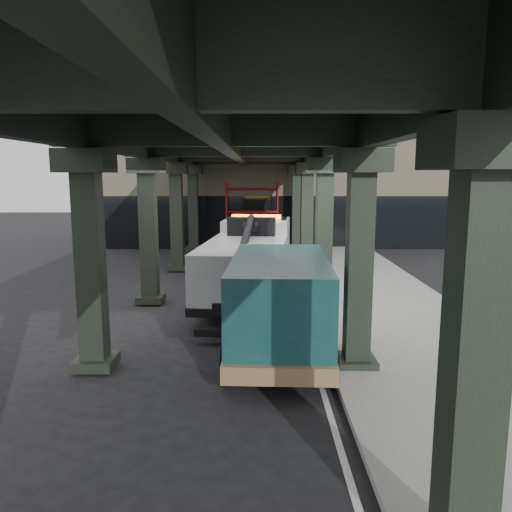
{
  "coord_description": "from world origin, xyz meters",
  "views": [
    {
      "loc": [
        0.34,
        -14.96,
        4.45
      ],
      "look_at": [
        0.28,
        1.91,
        1.7
      ],
      "focal_mm": 35.0,
      "sensor_mm": 36.0,
      "label": 1
    }
  ],
  "objects": [
    {
      "name": "tow_truck",
      "position": [
        0.08,
        3.06,
        1.47
      ],
      "size": [
        3.47,
        9.42,
        3.02
      ],
      "rotation": [
        0.0,
        0.0,
        -0.1
      ],
      "color": "black",
      "rests_on": "ground"
    },
    {
      "name": "sidewalk",
      "position": [
        4.5,
        2.0,
        0.07
      ],
      "size": [
        5.0,
        40.0,
        0.15
      ],
      "primitive_type": "cube",
      "color": "gray",
      "rests_on": "ground"
    },
    {
      "name": "ground",
      "position": [
        0.0,
        0.0,
        0.0
      ],
      "size": [
        90.0,
        90.0,
        0.0
      ],
      "primitive_type": "plane",
      "color": "black",
      "rests_on": "ground"
    },
    {
      "name": "lane_stripe",
      "position": [
        1.7,
        2.0,
        0.01
      ],
      "size": [
        0.12,
        38.0,
        0.01
      ],
      "primitive_type": "cube",
      "color": "silver",
      "rests_on": "ground"
    },
    {
      "name": "scaffolding",
      "position": [
        0.0,
        14.64,
        2.11
      ],
      "size": [
        3.08,
        0.88,
        4.0
      ],
      "color": "red",
      "rests_on": "ground"
    },
    {
      "name": "viaduct",
      "position": [
        -0.4,
        2.0,
        5.46
      ],
      "size": [
        7.4,
        32.0,
        6.4
      ],
      "color": "black",
      "rests_on": "ground"
    },
    {
      "name": "building",
      "position": [
        2.0,
        20.0,
        4.0
      ],
      "size": [
        22.0,
        10.0,
        8.0
      ],
      "primitive_type": "cube",
      "color": "#C6B793",
      "rests_on": "ground"
    },
    {
      "name": "towed_van",
      "position": [
        0.88,
        -2.94,
        1.34
      ],
      "size": [
        2.69,
        6.25,
        2.5
      ],
      "rotation": [
        0.0,
        0.0,
        -0.04
      ],
      "color": "#113B3E",
      "rests_on": "ground"
    }
  ]
}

